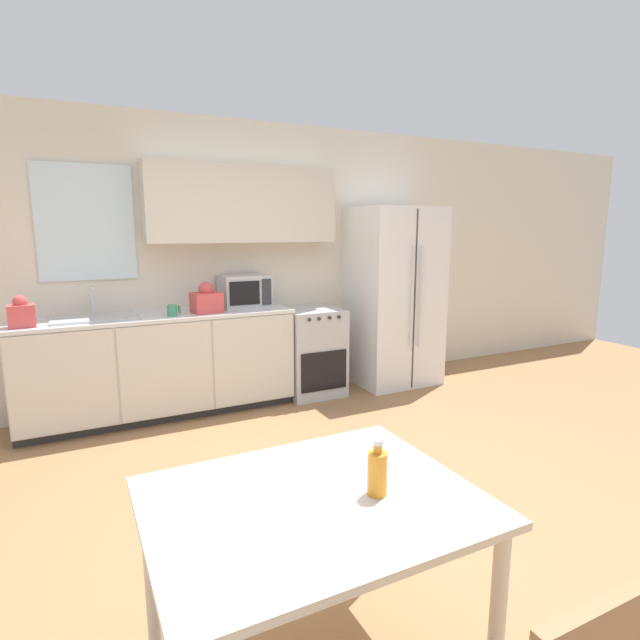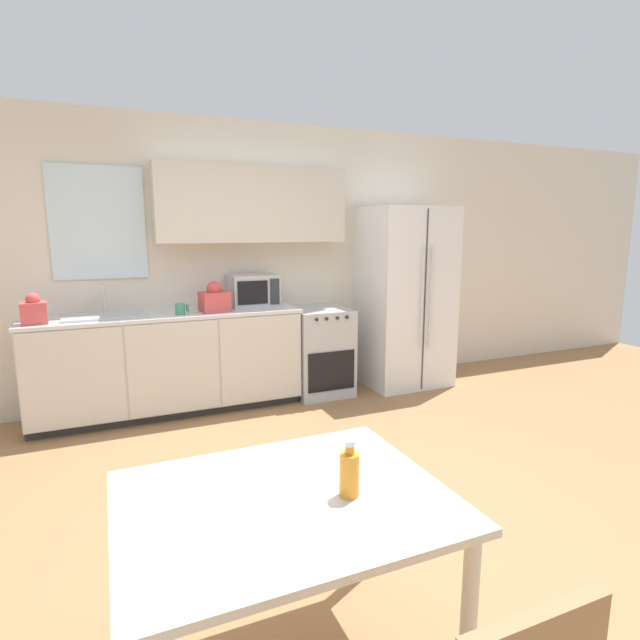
# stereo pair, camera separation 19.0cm
# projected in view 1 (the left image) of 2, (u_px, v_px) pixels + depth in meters

# --- Properties ---
(ground_plane) EXTENTS (12.00, 12.00, 0.00)m
(ground_plane) POSITION_uv_depth(u_px,v_px,m) (308.00, 516.00, 2.94)
(ground_plane) COLOR #9E7047
(wall_back) EXTENTS (12.00, 0.38, 2.70)m
(wall_back) POSITION_uv_depth(u_px,v_px,m) (207.00, 252.00, 4.78)
(wall_back) COLOR beige
(wall_back) RESTS_ON ground_plane
(kitchen_counter) EXTENTS (2.37, 0.61, 0.93)m
(kitchen_counter) POSITION_uv_depth(u_px,v_px,m) (162.00, 365.00, 4.47)
(kitchen_counter) COLOR #333333
(kitchen_counter) RESTS_ON ground_plane
(oven_range) EXTENTS (0.57, 0.65, 0.88)m
(oven_range) POSITION_uv_depth(u_px,v_px,m) (310.00, 351.00, 5.10)
(oven_range) COLOR #B7BABC
(oven_range) RESTS_ON ground_plane
(refrigerator) EXTENTS (0.88, 0.78, 1.89)m
(refrigerator) POSITION_uv_depth(u_px,v_px,m) (394.00, 297.00, 5.40)
(refrigerator) COLOR white
(refrigerator) RESTS_ON ground_plane
(kitchen_sink) EXTENTS (0.68, 0.43, 0.26)m
(kitchen_sink) POSITION_uv_depth(u_px,v_px,m) (95.00, 317.00, 4.17)
(kitchen_sink) COLOR #B7BABC
(kitchen_sink) RESTS_ON kitchen_counter
(microwave) EXTENTS (0.45, 0.35, 0.31)m
(microwave) POSITION_uv_depth(u_px,v_px,m) (245.00, 291.00, 4.81)
(microwave) COLOR #B7BABC
(microwave) RESTS_ON kitchen_counter
(coffee_mug) EXTENTS (0.12, 0.08, 0.10)m
(coffee_mug) POSITION_uv_depth(u_px,v_px,m) (173.00, 310.00, 4.30)
(coffee_mug) COLOR #3F8C66
(coffee_mug) RESTS_ON kitchen_counter
(grocery_bag_0) EXTENTS (0.27, 0.24, 0.28)m
(grocery_bag_0) POSITION_uv_depth(u_px,v_px,m) (206.00, 300.00, 4.46)
(grocery_bag_0) COLOR #D14C4C
(grocery_bag_0) RESTS_ON kitchen_counter
(grocery_bag_1) EXTENTS (0.20, 0.17, 0.25)m
(grocery_bag_1) POSITION_uv_depth(u_px,v_px,m) (21.00, 313.00, 3.80)
(grocery_bag_1) COLOR #D14C4C
(grocery_bag_1) RESTS_ON kitchen_counter
(dining_table) EXTENTS (1.14, 0.89, 0.74)m
(dining_table) POSITION_uv_depth(u_px,v_px,m) (313.00, 524.00, 1.76)
(dining_table) COLOR beige
(dining_table) RESTS_ON ground_plane
(drink_bottle) EXTENTS (0.07, 0.07, 0.21)m
(drink_bottle) POSITION_uv_depth(u_px,v_px,m) (377.00, 472.00, 1.75)
(drink_bottle) COLOR orange
(drink_bottle) RESTS_ON dining_table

